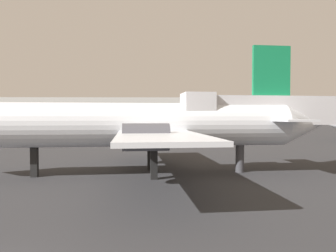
# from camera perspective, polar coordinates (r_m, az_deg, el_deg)

# --- Properties ---
(airplane_at_gate) EXTENTS (32.16, 25.10, 10.49)m
(airplane_at_gate) POSITION_cam_1_polar(r_m,az_deg,el_deg) (24.93, -5.05, 0.18)
(airplane_at_gate) COLOR silver
(airplane_at_gate) RESTS_ON ground_plane
(airplane_far_left) EXTENTS (29.33, 19.54, 8.38)m
(airplane_far_left) POSITION_cam_1_polar(r_m,az_deg,el_deg) (85.95, -16.09, 0.67)
(airplane_far_left) COLOR silver
(airplane_far_left) RESTS_ON ground_plane
(jet_bridge) EXTENTS (19.74, 4.39, 6.53)m
(jet_bridge) POSITION_cam_1_polar(r_m,az_deg,el_deg) (28.27, 20.72, 2.38)
(jet_bridge) COLOR silver
(jet_bridge) RESTS_ON ground_plane
(light_mast_right) EXTENTS (2.40, 0.50, 16.93)m
(light_mast_right) POSITION_cam_1_polar(r_m,az_deg,el_deg) (109.67, 17.68, 4.30)
(light_mast_right) COLOR slate
(light_mast_right) RESTS_ON ground_plane
(terminal_building) EXTENTS (95.07, 19.13, 11.62)m
(terminal_building) POSITION_cam_1_polar(r_m,az_deg,el_deg) (124.35, -6.32, 2.27)
(terminal_building) COLOR #B7B7B2
(terminal_building) RESTS_ON ground_plane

